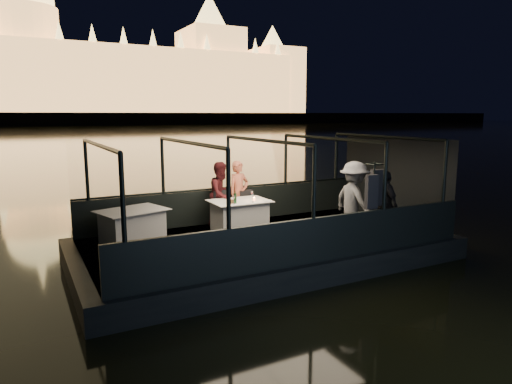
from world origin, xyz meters
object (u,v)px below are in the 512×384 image
dining_table_central (240,215)px  coat_stand (373,207)px  chair_port_right (250,208)px  dining_table_aft (133,226)px  passenger_stripe (354,204)px  chair_port_left (224,210)px  wine_bottle (235,197)px  passenger_dark (385,201)px  person_woman_coral (239,196)px  person_man_maroon (222,197)px

dining_table_central → coat_stand: coat_stand is taller
chair_port_right → coat_stand: size_ratio=0.47×
dining_table_aft → passenger_stripe: passenger_stripe is taller
chair_port_right → passenger_stripe: passenger_stripe is taller
dining_table_aft → chair_port_left: chair_port_left is taller
wine_bottle → passenger_stripe: bearing=-37.3°
dining_table_aft → chair_port_left: bearing=9.3°
chair_port_right → dining_table_central: bearing=-148.2°
chair_port_right → coat_stand: coat_stand is taller
chair_port_right → coat_stand: (1.39, -3.14, 0.45)m
dining_table_central → passenger_dark: (2.83, -2.07, 0.47)m
coat_stand → person_woman_coral: bearing=114.7°
dining_table_central → chair_port_right: chair_port_right is taller
dining_table_central → person_woman_coral: 0.87m
chair_port_left → chair_port_right: 0.72m
person_woman_coral → wine_bottle: size_ratio=5.41×
chair_port_left → wine_bottle: bearing=-107.0°
person_man_maroon → passenger_dark: 4.10m
person_man_maroon → wine_bottle: 1.01m
dining_table_aft → chair_port_right: bearing=6.2°
person_man_maroon → wine_bottle: bearing=-116.6°
coat_stand → chair_port_left: bearing=123.3°
dining_table_central → chair_port_left: bearing=112.2°
dining_table_central → coat_stand: 3.34m
dining_table_central → chair_port_left: size_ratio=1.58×
chair_port_right → person_woman_coral: person_woman_coral is taller
chair_port_left → dining_table_aft: bearing=175.1°
passenger_dark → person_man_maroon: bearing=-122.4°
dining_table_central → passenger_stripe: 2.84m
person_woman_coral → wine_bottle: 1.16m
person_man_maroon → chair_port_right: bearing=-43.9°
dining_table_central → chair_port_left: (-0.21, 0.51, 0.06)m
person_man_maroon → passenger_stripe: bearing=-73.6°
dining_table_aft → passenger_stripe: bearing=-24.3°
person_man_maroon → dining_table_aft: bearing=171.7°
dining_table_central → wine_bottle: wine_bottle is taller
dining_table_central → chair_port_right: 0.68m
chair_port_left → wine_bottle: 0.91m
person_man_maroon → passenger_stripe: (2.15, -2.69, 0.10)m
chair_port_left → person_man_maroon: (0.04, 0.21, 0.30)m
passenger_stripe → wine_bottle: passenger_stripe is taller
passenger_stripe → wine_bottle: (-2.23, 1.70, 0.06)m
chair_port_left → person_man_maroon: size_ratio=0.55×
coat_stand → passenger_stripe: bearing=83.5°
chair_port_right → wine_bottle: (-0.75, -0.72, 0.47)m
person_man_maroon → dining_table_central: bearing=-98.9°
passenger_dark → person_woman_coral: bearing=-127.6°
person_woman_coral → chair_port_right: bearing=-68.1°
wine_bottle → chair_port_left: bearing=87.2°
dining_table_aft → passenger_stripe: size_ratio=0.79×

